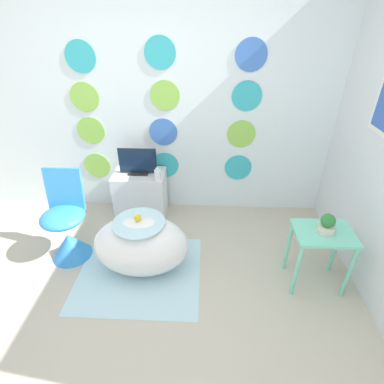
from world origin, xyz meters
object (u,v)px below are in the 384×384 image
object	(u,v)px
vase	(158,174)
potted_plant_left	(327,224)
chair	(67,231)
bathtub	(141,245)
tv	(138,163)

from	to	relation	value
vase	potted_plant_left	bearing A→B (deg)	-29.40
chair	bathtub	bearing A→B (deg)	-11.48
chair	potted_plant_left	world-z (taller)	chair
bathtub	vase	xyz separation A→B (m)	(0.06, 0.73, 0.33)
tv	bathtub	bearing A→B (deg)	-78.86
potted_plant_left	tv	bearing A→B (deg)	150.64
tv	vase	world-z (taller)	tv
chair	tv	distance (m)	0.98
tv	potted_plant_left	bearing A→B (deg)	-29.36
bathtub	vase	world-z (taller)	vase
vase	potted_plant_left	size ratio (longest dim) A/B	0.81
tv	chair	bearing A→B (deg)	-128.66
vase	potted_plant_left	world-z (taller)	potted_plant_left
bathtub	tv	world-z (taller)	tv
vase	tv	bearing A→B (deg)	150.87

